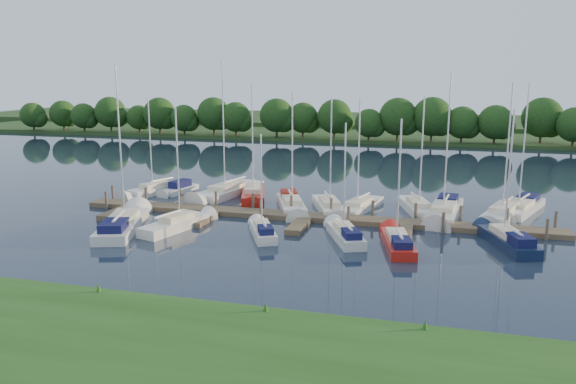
% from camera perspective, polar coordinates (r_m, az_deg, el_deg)
% --- Properties ---
extents(ground, '(260.00, 260.00, 0.00)m').
position_cam_1_polar(ground, '(38.96, -0.75, -5.65)').
color(ground, '#171F2F').
rests_on(ground, ground).
extents(near_bank, '(90.00, 10.00, 0.50)m').
position_cam_1_polar(near_bank, '(25.03, -11.36, -15.69)').
color(near_bank, '#224B15').
rests_on(near_bank, ground).
extents(dock, '(40.00, 6.00, 0.40)m').
position_cam_1_polar(dock, '(45.70, 1.80, -2.74)').
color(dock, '#4D3E2B').
rests_on(dock, ground).
extents(mooring_pilings, '(38.24, 2.84, 2.00)m').
position_cam_1_polar(mooring_pilings, '(46.66, 2.12, -1.93)').
color(mooring_pilings, '#473D33').
rests_on(mooring_pilings, ground).
extents(far_shore, '(180.00, 30.00, 0.60)m').
position_cam_1_polar(far_shore, '(111.76, 10.04, 5.83)').
color(far_shore, '#1C3C17').
rests_on(far_shore, ground).
extents(distant_hill, '(220.00, 40.00, 1.40)m').
position_cam_1_polar(distant_hill, '(136.53, 11.06, 7.03)').
color(distant_hill, '#354D22').
rests_on(distant_hill, ground).
extents(treeline, '(144.98, 9.14, 8.19)m').
position_cam_1_polar(treeline, '(98.40, 9.03, 7.31)').
color(treeline, '#38281C').
rests_on(treeline, ground).
extents(sailboat_n_0, '(4.03, 7.45, 9.76)m').
position_cam_1_polar(sailboat_n_0, '(57.60, -13.38, 0.09)').
color(sailboat_n_0, silver).
rests_on(sailboat_n_0, ground).
extents(motorboat, '(2.33, 5.01, 1.59)m').
position_cam_1_polar(motorboat, '(57.46, -10.98, 0.22)').
color(motorboat, silver).
rests_on(motorboat, ground).
extents(sailboat_n_2, '(4.45, 10.78, 13.45)m').
position_cam_1_polar(sailboat_n_2, '(55.47, -6.28, -0.11)').
color(sailboat_n_2, silver).
rests_on(sailboat_n_2, ground).
extents(sailboat_n_3, '(4.29, 8.84, 11.32)m').
position_cam_1_polar(sailboat_n_3, '(53.98, -3.54, -0.39)').
color(sailboat_n_3, '#B61910').
rests_on(sailboat_n_3, ground).
extents(sailboat_n_4, '(4.41, 8.24, 10.62)m').
position_cam_1_polar(sailboat_n_4, '(49.61, 0.37, -1.41)').
color(sailboat_n_4, silver).
rests_on(sailboat_n_4, ground).
extents(sailboat_n_5, '(4.28, 8.01, 10.33)m').
position_cam_1_polar(sailboat_n_5, '(49.04, 4.23, -1.66)').
color(sailboat_n_5, silver).
rests_on(sailboat_n_5, ground).
extents(sailboat_n_6, '(3.50, 8.04, 10.09)m').
position_cam_1_polar(sailboat_n_6, '(49.57, 7.16, -1.59)').
color(sailboat_n_6, silver).
rests_on(sailboat_n_6, ground).
extents(sailboat_n_7, '(3.93, 8.20, 10.42)m').
position_cam_1_polar(sailboat_n_7, '(49.87, 13.09, -1.72)').
color(sailboat_n_7, silver).
rests_on(sailboat_n_7, ground).
extents(sailboat_n_8, '(3.28, 9.88, 12.32)m').
position_cam_1_polar(sailboat_n_8, '(49.10, 15.55, -2.01)').
color(sailboat_n_8, silver).
rests_on(sailboat_n_8, ground).
extents(sailboat_n_9, '(4.51, 9.06, 11.52)m').
position_cam_1_polar(sailboat_n_9, '(49.86, 21.01, -2.21)').
color(sailboat_n_9, silver).
rests_on(sailboat_n_9, ground).
extents(sailboat_n_10, '(4.91, 9.04, 11.49)m').
position_cam_1_polar(sailboat_n_10, '(52.46, 22.48, -1.61)').
color(sailboat_n_10, silver).
rests_on(sailboat_n_10, ground).
extents(sailboat_s_0, '(5.01, 10.22, 12.90)m').
position_cam_1_polar(sailboat_s_0, '(45.28, -16.37, -3.20)').
color(sailboat_s_0, silver).
rests_on(sailboat_s_0, ground).
extents(sailboat_s_1, '(3.38, 7.53, 9.80)m').
position_cam_1_polar(sailboat_s_1, '(44.26, -11.15, -3.34)').
color(sailboat_s_1, silver).
rests_on(sailboat_s_1, ground).
extents(sailboat_s_2, '(3.59, 5.84, 7.89)m').
position_cam_1_polar(sailboat_s_2, '(41.65, -2.61, -4.04)').
color(sailboat_s_2, silver).
rests_on(sailboat_s_2, ground).
extents(sailboat_s_3, '(3.83, 6.63, 8.78)m').
position_cam_1_polar(sailboat_s_3, '(40.93, 5.79, -4.37)').
color(sailboat_s_3, silver).
rests_on(sailboat_s_3, ground).
extents(sailboat_s_4, '(2.97, 7.21, 9.20)m').
position_cam_1_polar(sailboat_s_4, '(39.64, 11.05, -5.08)').
color(sailboat_s_4, '#B61910').
rests_on(sailboat_s_4, ground).
extents(sailboat_s_5, '(3.77, 7.57, 9.90)m').
position_cam_1_polar(sailboat_s_5, '(42.01, 21.32, -4.69)').
color(sailboat_s_5, '#101B36').
rests_on(sailboat_s_5, ground).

